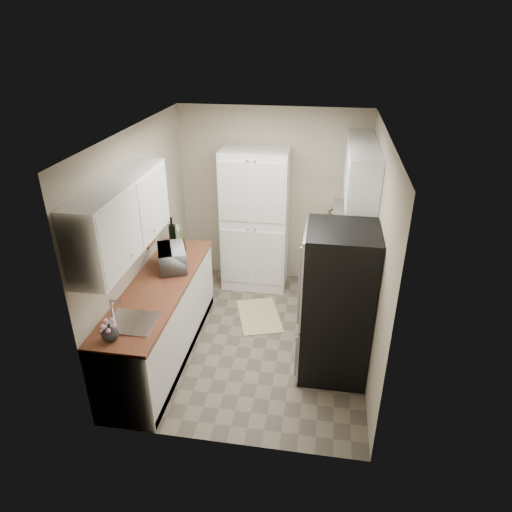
{
  "coord_description": "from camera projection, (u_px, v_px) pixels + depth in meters",
  "views": [
    {
      "loc": [
        0.73,
        -4.47,
        3.46
      ],
      "look_at": [
        -0.0,
        0.15,
        1.05
      ],
      "focal_mm": 32.0,
      "sensor_mm": 36.0,
      "label": 1
    }
  ],
  "objects": [
    {
      "name": "toaster_oven",
      "position": [
        337.0,
        225.0,
        6.1
      ],
      "size": [
        0.38,
        0.45,
        0.24
      ],
      "primitive_type": "cube",
      "rotation": [
        0.0,
        0.0,
        -0.13
      ],
      "color": "silver",
      "rests_on": "countertop_right"
    },
    {
      "name": "refrigerator",
      "position": [
        337.0,
        304.0,
        4.73
      ],
      "size": [
        0.7,
        0.72,
        1.7
      ],
      "primitive_type": "cube",
      "color": "#B7B7BC",
      "rests_on": "ground"
    },
    {
      "name": "base_cabinet_right",
      "position": [
        338.0,
        267.0,
        6.32
      ],
      "size": [
        0.6,
        0.8,
        0.88
      ],
      "primitive_type": "cube",
      "color": "white",
      "rests_on": "ground"
    },
    {
      "name": "countertop_left",
      "position": [
        158.0,
        286.0,
        4.96
      ],
      "size": [
        0.63,
        2.33,
        0.04
      ],
      "primitive_type": "cube",
      "color": "brown",
      "rests_on": "base_cabinet_left"
    },
    {
      "name": "wine_bottle",
      "position": [
        172.0,
        232.0,
        5.76
      ],
      "size": [
        0.09,
        0.09,
        0.34
      ],
      "primitive_type": "cylinder",
      "color": "black",
      "rests_on": "countertop_left"
    },
    {
      "name": "countertop_right",
      "position": [
        341.0,
        237.0,
        6.11
      ],
      "size": [
        0.63,
        0.83,
        0.04
      ],
      "primitive_type": "cube",
      "color": "brown",
      "rests_on": "base_cabinet_right"
    },
    {
      "name": "ground",
      "position": [
        254.0,
        337.0,
        5.61
      ],
      "size": [
        3.2,
        3.2,
        0.0
      ],
      "primitive_type": "plane",
      "color": "#665B4C",
      "rests_on": "ground"
    },
    {
      "name": "electric_range",
      "position": [
        337.0,
        294.0,
        5.6
      ],
      "size": [
        0.71,
        0.78,
        1.13
      ],
      "color": "#B7B7BC",
      "rests_on": "ground"
    },
    {
      "name": "pantry_cabinet",
      "position": [
        255.0,
        221.0,
        6.34
      ],
      "size": [
        0.9,
        0.55,
        2.0
      ],
      "primitive_type": "cube",
      "color": "white",
      "rests_on": "ground"
    },
    {
      "name": "microwave",
      "position": [
        173.0,
        258.0,
        5.23
      ],
      "size": [
        0.47,
        0.55,
        0.26
      ],
      "primitive_type": "imported",
      "rotation": [
        0.0,
        0.0,
        1.96
      ],
      "color": "silver",
      "rests_on": "countertop_left"
    },
    {
      "name": "flower_vase",
      "position": [
        110.0,
        332.0,
        4.06
      ],
      "size": [
        0.2,
        0.2,
        0.16
      ],
      "primitive_type": "imported",
      "rotation": [
        0.0,
        0.0,
        -0.33
      ],
      "color": "silver",
      "rests_on": "countertop_left"
    },
    {
      "name": "base_cabinet_left",
      "position": [
        162.0,
        321.0,
        5.17
      ],
      "size": [
        0.6,
        2.3,
        0.88
      ],
      "primitive_type": "cube",
      "color": "white",
      "rests_on": "ground"
    },
    {
      "name": "room_shell",
      "position": [
        252.0,
        215.0,
        4.86
      ],
      "size": [
        2.64,
        3.24,
        2.52
      ],
      "color": "#AFA68D",
      "rests_on": "ground"
    },
    {
      "name": "kitchen_mat",
      "position": [
        259.0,
        316.0,
        6.02
      ],
      "size": [
        0.73,
        0.92,
        0.01
      ],
      "primitive_type": "cube",
      "rotation": [
        0.0,
        0.0,
        0.31
      ],
      "color": "#C5B980",
      "rests_on": "ground"
    },
    {
      "name": "fruit_basket",
      "position": [
        339.0,
        213.0,
        6.0
      ],
      "size": [
        0.3,
        0.3,
        0.12
      ],
      "primitive_type": null,
      "rotation": [
        0.0,
        0.0,
        0.09
      ],
      "color": "orange",
      "rests_on": "toaster_oven"
    },
    {
      "name": "cutting_board",
      "position": [
        182.0,
        236.0,
        5.73
      ],
      "size": [
        0.11,
        0.21,
        0.28
      ],
      "primitive_type": "cube",
      "rotation": [
        0.0,
        0.0,
        0.42
      ],
      "color": "#4E8F31",
      "rests_on": "countertop_left"
    }
  ]
}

